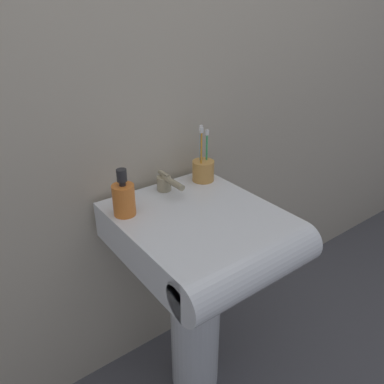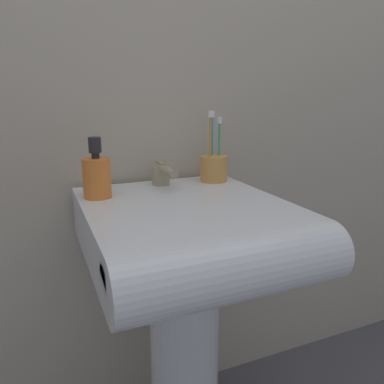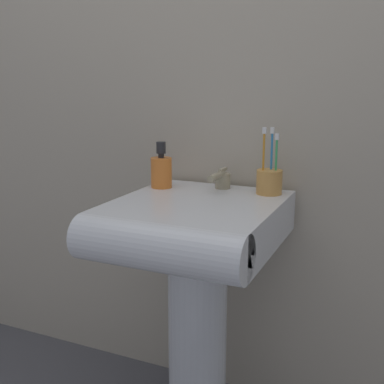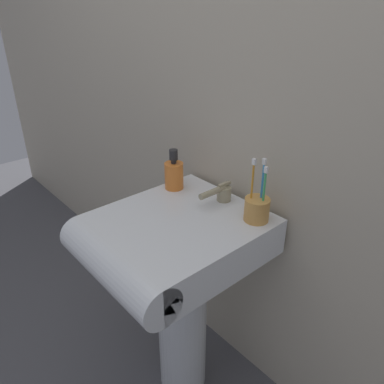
% 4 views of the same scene
% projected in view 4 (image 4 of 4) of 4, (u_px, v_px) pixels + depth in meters
% --- Properties ---
extents(ground_plane, '(6.00, 6.00, 0.00)m').
position_uv_depth(ground_plane, '(183.00, 377.00, 1.62)').
color(ground_plane, '#4C4C51').
rests_on(ground_plane, ground).
extents(wall_back, '(5.00, 0.05, 2.40)m').
position_uv_depth(wall_back, '(249.00, 85.00, 1.25)').
color(wall_back, '#B7AD99').
rests_on(wall_back, ground).
extents(sink_pedestal, '(0.19, 0.19, 0.67)m').
position_uv_depth(sink_pedestal, '(182.00, 320.00, 1.46)').
color(sink_pedestal, white).
rests_on(sink_pedestal, ground).
extents(sink_basin, '(0.49, 0.58, 0.13)m').
position_uv_depth(sink_basin, '(169.00, 240.00, 1.25)').
color(sink_basin, white).
rests_on(sink_basin, sink_pedestal).
extents(faucet, '(0.05, 0.14, 0.07)m').
position_uv_depth(faucet, '(221.00, 193.00, 1.34)').
color(faucet, tan).
rests_on(faucet, sink_basin).
extents(toothbrush_cup, '(0.08, 0.08, 0.22)m').
position_uv_depth(toothbrush_cup, '(257.00, 208.00, 1.22)').
color(toothbrush_cup, '#D19347').
rests_on(toothbrush_cup, sink_basin).
extents(soap_bottle, '(0.07, 0.07, 0.16)m').
position_uv_depth(soap_bottle, '(174.00, 174.00, 1.42)').
color(soap_bottle, orange).
rests_on(soap_bottle, sink_basin).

